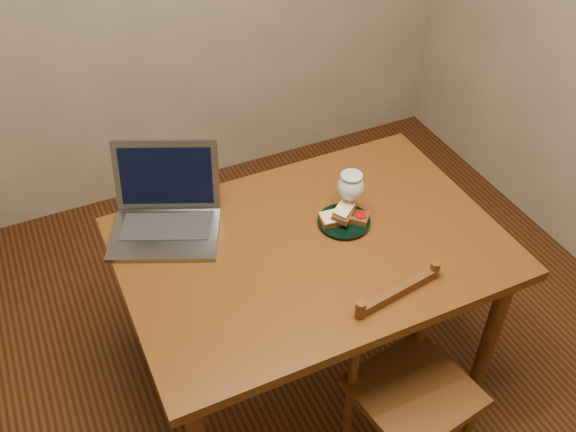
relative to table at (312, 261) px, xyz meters
name	(u,v)px	position (x,y,z in m)	size (l,w,h in m)	color
floor	(301,401)	(-0.09, -0.11, -0.66)	(3.20, 3.20, 0.02)	black
table	(312,261)	(0.00, 0.00, 0.00)	(1.30, 0.90, 0.74)	#42240B
chair	(411,378)	(0.16, -0.45, -0.22)	(0.43, 0.41, 0.41)	#3A210C
plate	(344,222)	(0.15, 0.05, 0.09)	(0.19, 0.19, 0.02)	black
sandwich_cheese	(335,218)	(0.12, 0.05, 0.12)	(0.11, 0.06, 0.03)	#381E0C
sandwich_tomato	(354,216)	(0.18, 0.04, 0.12)	(0.10, 0.06, 0.03)	#381E0C
sandwich_top	(344,212)	(0.15, 0.05, 0.14)	(0.10, 0.06, 0.03)	#381E0C
milk_glass	(350,195)	(0.19, 0.08, 0.18)	(0.09, 0.09, 0.18)	white
laptop	(166,206)	(-0.42, 0.32, 0.16)	(0.48, 0.46, 0.27)	slate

